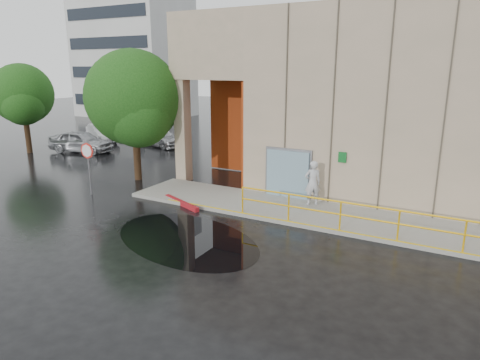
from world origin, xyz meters
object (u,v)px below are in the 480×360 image
at_px(person, 313,183).
at_px(tree_near, 135,102).
at_px(tree_far, 23,97).
at_px(car_c, 160,137).
at_px(stop_sign, 88,157).
at_px(car_b, 102,133).
at_px(red_curb, 181,203).
at_px(car_a, 81,141).

relative_size(person, tree_near, 0.28).
bearing_deg(tree_far, car_c, 46.47).
relative_size(stop_sign, car_b, 0.57).
bearing_deg(stop_sign, red_curb, 29.49).
xyz_separation_m(car_b, tree_far, (-0.89, -5.58, 3.03)).
xyz_separation_m(car_c, tree_far, (-5.95, -6.27, 3.09)).
bearing_deg(car_a, tree_far, 111.41).
xyz_separation_m(stop_sign, tree_far, (-11.03, 4.89, 1.97)).
bearing_deg(car_b, tree_far, -159.76).
bearing_deg(car_c, car_a, 157.17).
relative_size(red_curb, tree_near, 0.37).
relative_size(stop_sign, tree_far, 0.41).
xyz_separation_m(red_curb, tree_far, (-15.47, 4.12, 3.63)).
height_order(car_b, tree_near, tree_near).
bearing_deg(tree_far, person, -5.21).
relative_size(red_curb, tree_far, 0.41).
height_order(red_curb, tree_far, tree_far).
distance_m(tree_near, tree_far, 11.35).
relative_size(stop_sign, red_curb, 0.99).
bearing_deg(person, car_a, -48.42).
height_order(stop_sign, tree_far, tree_far).
bearing_deg(tree_far, tree_near, -9.46).
xyz_separation_m(stop_sign, car_c, (-5.07, 11.15, -1.13)).
xyz_separation_m(stop_sign, car_a, (-8.21, 6.78, -1.01)).
bearing_deg(car_b, car_a, -123.09).
height_order(stop_sign, red_curb, stop_sign).
relative_size(red_curb, car_c, 0.56).
height_order(stop_sign, car_b, stop_sign).
relative_size(stop_sign, car_c, 0.55).
distance_m(red_curb, car_c, 14.10).
bearing_deg(stop_sign, car_c, 134.22).
bearing_deg(stop_sign, car_b, 153.86).
relative_size(person, car_c, 0.42).
relative_size(person, car_b, 0.44).
bearing_deg(person, red_curb, -11.47).
bearing_deg(car_a, stop_sign, -142.11).
height_order(car_a, tree_far, tree_far).
bearing_deg(car_c, car_b, 110.57).
height_order(red_curb, tree_near, tree_near).
relative_size(stop_sign, tree_near, 0.37).
height_order(person, tree_near, tree_near).
height_order(car_b, tree_far, tree_far).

